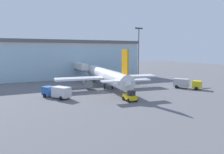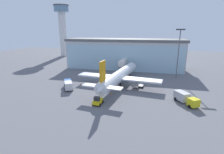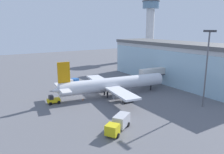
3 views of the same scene
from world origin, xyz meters
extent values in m
plane|color=slate|center=(0.00, 0.00, 0.00)|extent=(240.00, 240.00, 0.00)
cube|color=#B9B9B9|center=(0.00, 34.73, 6.56)|extent=(55.55, 16.07, 13.13)
cube|color=#A3C7D8|center=(-0.10, 26.90, 5.91)|extent=(54.24, 1.01, 11.81)
cube|color=#5B5B5B|center=(0.00, 34.73, 13.73)|extent=(56.66, 16.40, 1.20)
cube|color=silver|center=(1.42, 24.66, 4.86)|extent=(2.79, 15.00, 2.40)
cube|color=#3F3F47|center=(1.42, 24.66, 3.81)|extent=(2.83, 15.00, 0.30)
cylinder|color=#4C4C51|center=(1.64, 30.25, 1.83)|extent=(0.70, 0.70, 3.66)
cylinder|color=silver|center=(-50.14, 66.95, 15.38)|extent=(4.99, 4.99, 30.76)
cylinder|color=slate|center=(-50.14, 66.95, 32.76)|extent=(9.99, 9.99, 4.00)
cylinder|color=#3F3F44|center=(-50.14, 66.95, 35.06)|extent=(10.49, 10.49, 0.60)
cylinder|color=#59595E|center=(23.02, 19.11, 9.18)|extent=(0.36, 0.36, 18.36)
cube|color=#333338|center=(23.02, 19.11, 18.61)|extent=(3.20, 0.40, 0.50)
cylinder|color=silver|center=(3.00, 5.59, 3.46)|extent=(8.01, 32.06, 3.73)
cone|color=silver|center=(5.16, 21.36, 3.46)|extent=(4.10, 3.48, 3.73)
cone|color=silver|center=(0.84, -10.19, 3.46)|extent=(3.87, 4.42, 3.36)
cube|color=silver|center=(2.78, 4.01, 3.09)|extent=(28.68, 8.01, 0.50)
cube|color=silver|center=(0.97, -9.20, 4.02)|extent=(11.22, 3.87, 0.30)
cube|color=orange|center=(1.04, -8.70, 8.04)|extent=(0.79, 3.22, 5.43)
cylinder|color=gray|center=(-2.49, 5.23, 1.74)|extent=(2.51, 3.46, 2.10)
cylinder|color=gray|center=(8.19, 3.77, 1.74)|extent=(2.51, 3.46, 2.10)
cylinder|color=black|center=(1.54, 3.17, 0.80)|extent=(0.50, 0.50, 1.60)
cylinder|color=black|center=(3.75, 2.87, 0.80)|extent=(0.50, 0.50, 1.60)
cylinder|color=black|center=(4.75, 18.39, 0.80)|extent=(0.40, 0.40, 1.60)
cube|color=#2659A5|center=(-13.89, 0.44, 1.40)|extent=(3.00, 3.00, 1.90)
cube|color=silver|center=(-11.80, -3.21, 1.55)|extent=(3.90, 4.56, 2.20)
cylinder|color=black|center=(-14.84, -0.11, 0.45)|extent=(0.71, 0.93, 0.90)
cylinder|color=black|center=(-12.94, 0.98, 0.45)|extent=(0.71, 0.93, 0.90)
cylinder|color=black|center=(-12.26, -4.62, 0.45)|extent=(0.71, 0.93, 0.90)
cylinder|color=black|center=(-10.35, -3.53, 0.45)|extent=(0.71, 0.93, 0.90)
cube|color=yellow|center=(23.81, -8.33, 1.40)|extent=(3.03, 3.03, 1.90)
cube|color=#B2B2B7|center=(21.57, -4.77, 1.55)|extent=(3.99, 4.56, 2.20)
cylinder|color=black|center=(24.74, -7.75, 0.45)|extent=(0.73, 0.92, 0.90)
cylinder|color=black|center=(22.87, -8.92, 0.45)|extent=(0.73, 0.92, 0.90)
cylinder|color=black|center=(21.97, -3.34, 0.45)|extent=(0.73, 0.92, 0.90)
cylinder|color=black|center=(20.11, -4.51, 0.45)|extent=(0.73, 0.92, 0.90)
cube|color=slate|center=(10.28, 5.20, 0.52)|extent=(1.74, 2.88, 0.16)
cylinder|color=black|center=(10.94, 4.04, 0.22)|extent=(0.14, 0.45, 0.44)
cylinder|color=slate|center=(10.94, 4.04, 1.05)|extent=(0.08, 0.08, 0.90)
cylinder|color=black|center=(9.50, 4.12, 0.22)|extent=(0.14, 0.45, 0.44)
cylinder|color=slate|center=(9.50, 4.12, 1.05)|extent=(0.08, 0.08, 0.90)
cylinder|color=black|center=(11.05, 6.28, 0.22)|extent=(0.14, 0.45, 0.44)
cylinder|color=slate|center=(11.05, 6.28, 1.05)|extent=(0.08, 0.08, 0.90)
cylinder|color=black|center=(9.61, 6.35, 0.22)|extent=(0.14, 0.45, 0.44)
cylinder|color=slate|center=(9.61, 6.35, 1.05)|extent=(0.08, 0.08, 0.90)
cube|color=yellow|center=(0.53, -11.64, 0.85)|extent=(1.92, 3.26, 0.90)
cube|color=#26262B|center=(0.50, -12.28, 1.80)|extent=(1.44, 1.05, 1.00)
cylinder|color=black|center=(-0.33, -10.49, 0.40)|extent=(0.38, 0.81, 0.80)
cylinder|color=black|center=(1.47, -10.56, 0.40)|extent=(0.38, 0.81, 0.80)
cylinder|color=black|center=(-0.41, -12.73, 0.40)|extent=(0.38, 0.81, 0.80)
cylinder|color=black|center=(1.39, -12.80, 0.40)|extent=(0.38, 0.81, 0.80)
cone|color=orange|center=(2.23, -4.07, 0.28)|extent=(0.36, 0.36, 0.55)
cone|color=orange|center=(-10.41, 3.13, 0.28)|extent=(0.36, 0.36, 0.55)
camera|label=1|loc=(-22.98, -49.96, 10.64)|focal=35.00mm
camera|label=2|loc=(13.32, -51.10, 18.37)|focal=28.00mm
camera|label=3|loc=(54.37, -27.94, 19.38)|focal=35.00mm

